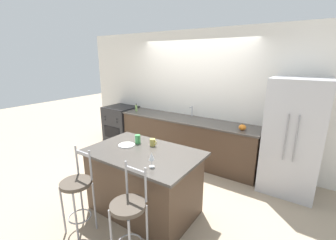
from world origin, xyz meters
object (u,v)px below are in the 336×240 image
object	(u,v)px
refrigerator	(293,137)
tumbler_cup	(138,139)
coffee_mug	(153,142)
bar_stool_near	(77,191)
soap_bottle	(136,108)
wine_glass	(152,157)
pumpkin_decoration	(242,127)
dinner_plate	(127,145)
bar_stool_far	(129,214)
oven_range	(122,124)

from	to	relation	value
refrigerator	tumbler_cup	distance (m)	2.46
refrigerator	coffee_mug	size ratio (longest dim) A/B	16.18
bar_stool_near	coffee_mug	xyz separation A→B (m)	(0.39, 1.01, 0.39)
tumbler_cup	soap_bottle	bearing A→B (deg)	132.25
wine_glass	pumpkin_decoration	xyz separation A→B (m)	(0.47, 1.97, -0.08)
bar_stool_near	dinner_plate	xyz separation A→B (m)	(0.07, 0.80, 0.35)
coffee_mug	pumpkin_decoration	bearing A→B (deg)	59.25
pumpkin_decoration	tumbler_cup	bearing A→B (deg)	-126.35
bar_stool_far	pumpkin_decoration	bearing A→B (deg)	79.88
refrigerator	bar_stool_near	world-z (taller)	refrigerator
oven_range	soap_bottle	world-z (taller)	soap_bottle
wine_glass	soap_bottle	xyz separation A→B (m)	(-2.04, 2.03, -0.05)
dinner_plate	wine_glass	distance (m)	0.78
bar_stool_far	dinner_plate	world-z (taller)	bar_stool_far
dinner_plate	bar_stool_far	bearing A→B (deg)	-45.62
refrigerator	pumpkin_decoration	world-z (taller)	refrigerator
wine_glass	tumbler_cup	xyz separation A→B (m)	(-0.63, 0.47, -0.06)
oven_range	pumpkin_decoration	world-z (taller)	pumpkin_decoration
refrigerator	soap_bottle	xyz separation A→B (m)	(-3.30, -0.02, 0.06)
oven_range	tumbler_cup	xyz separation A→B (m)	(1.99, -1.61, 0.51)
wine_glass	coffee_mug	xyz separation A→B (m)	(-0.39, 0.52, -0.08)
oven_range	pumpkin_decoration	size ratio (longest dim) A/B	7.41
refrigerator	oven_range	world-z (taller)	refrigerator
bar_stool_far	soap_bottle	bearing A→B (deg)	130.05
refrigerator	bar_stool_near	xyz separation A→B (m)	(-2.04, -2.53, -0.35)
refrigerator	oven_range	bearing A→B (deg)	179.43
refrigerator	tumbler_cup	xyz separation A→B (m)	(-1.89, -1.57, 0.05)
oven_range	wine_glass	size ratio (longest dim) A/B	5.20
wine_glass	soap_bottle	world-z (taller)	same
bar_stool_far	pumpkin_decoration	xyz separation A→B (m)	(0.43, 2.42, 0.39)
refrigerator	coffee_mug	bearing A→B (deg)	-137.20
refrigerator	pumpkin_decoration	bearing A→B (deg)	-174.71
bar_stool_near	bar_stool_far	world-z (taller)	same
soap_bottle	bar_stool_near	bearing A→B (deg)	-63.36
wine_glass	oven_range	bearing A→B (deg)	141.56
refrigerator	coffee_mug	distance (m)	2.24
wine_glass	soap_bottle	distance (m)	2.87
bar_stool_near	soap_bottle	world-z (taller)	soap_bottle
bar_stool_near	dinner_plate	distance (m)	0.88
soap_bottle	pumpkin_decoration	bearing A→B (deg)	-1.23
soap_bottle	refrigerator	bearing A→B (deg)	0.32
pumpkin_decoration	wine_glass	bearing A→B (deg)	-103.55
refrigerator	pumpkin_decoration	xyz separation A→B (m)	(-0.78, -0.07, 0.04)
oven_range	soap_bottle	xyz separation A→B (m)	(0.58, -0.06, 0.52)
pumpkin_decoration	dinner_plate	bearing A→B (deg)	-125.50
oven_range	coffee_mug	xyz separation A→B (m)	(2.24, -1.56, 0.50)
bar_stool_far	coffee_mug	size ratio (longest dim) A/B	9.54
coffee_mug	pumpkin_decoration	distance (m)	1.69
oven_range	pumpkin_decoration	bearing A→B (deg)	-2.05
bar_stool_near	tumbler_cup	xyz separation A→B (m)	(0.15, 0.96, 0.41)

